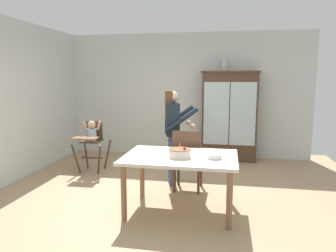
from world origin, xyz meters
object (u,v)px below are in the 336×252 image
dining_table (180,163)px  birthday_cake (180,153)px  high_chair_with_toddler (92,137)px  serving_bowl (214,156)px  ceramic_vase (224,65)px  dining_chair_far_side (187,156)px  adult_person (173,126)px  china_cabinet (229,116)px

dining_table → birthday_cake: 0.17m
high_chair_with_toddler → serving_bowl: (2.29, -1.54, 0.11)m
ceramic_vase → birthday_cake: ceramic_vase is taller
ceramic_vase → high_chair_with_toddler: 3.02m
birthday_cake → dining_chair_far_side: size_ratio=0.29×
adult_person → dining_chair_far_side: (0.27, -0.29, -0.41)m
ceramic_vase → birthday_cake: bearing=-100.1°
serving_bowl → birthday_cake: bearing=-178.3°
dining_table → serving_bowl: size_ratio=8.05×
china_cabinet → ceramic_vase: (-0.13, 0.00, 1.05)m
high_chair_with_toddler → serving_bowl: size_ratio=5.28×
ceramic_vase → serving_bowl: size_ratio=1.50×
dining_table → dining_chair_far_side: 0.72m
adult_person → birthday_cake: 1.14m
serving_bowl → adult_person: bearing=122.9°
high_chair_with_toddler → china_cabinet: bearing=26.0°
adult_person → serving_bowl: size_ratio=8.50×
china_cabinet → ceramic_vase: ceramic_vase is taller
dining_chair_far_side → serving_bowl: bearing=120.5°
ceramic_vase → high_chair_with_toddler: ceramic_vase is taller
china_cabinet → dining_chair_far_side: bearing=-107.3°
adult_person → dining_table: 1.09m
high_chair_with_toddler → adult_person: size_ratio=0.62×
china_cabinet → ceramic_vase: 1.06m
adult_person → dining_table: size_ratio=1.06×
serving_bowl → ceramic_vase: bearing=88.4°
dining_chair_far_side → high_chair_with_toddler: bearing=-19.7°
china_cabinet → birthday_cake: (-0.64, -2.85, -0.15)m
birthday_cake → dining_chair_far_side: bearing=89.9°
ceramic_vase → serving_bowl: 3.09m
china_cabinet → ceramic_vase: bearing=178.4°
china_cabinet → adult_person: (-0.91, -1.76, 0.03)m
dining_chair_far_side → adult_person: bearing=-44.6°
adult_person → birthday_cake: size_ratio=5.47×
high_chair_with_toddler → birthday_cake: high_chair_with_toddler is taller
adult_person → ceramic_vase: bearing=-39.8°
high_chair_with_toddler → serving_bowl: bearing=-35.1°
adult_person → dining_chair_far_side: adult_person is taller
ceramic_vase → birthday_cake: (-0.51, -2.85, -1.20)m
ceramic_vase → high_chair_with_toddler: bearing=-151.2°
china_cabinet → adult_person: 1.98m
ceramic_vase → dining_chair_far_side: ceramic_vase is taller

